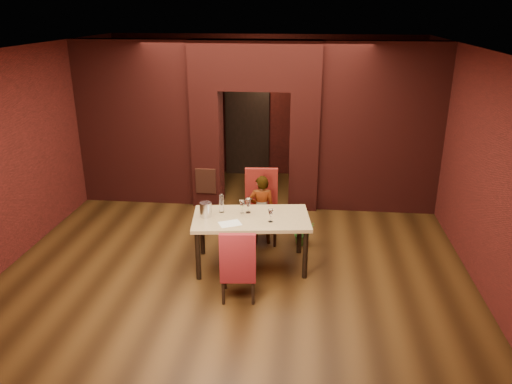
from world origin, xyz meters
TOP-DOWN VIEW (x-y plane):
  - floor at (0.00, 0.00)m, footprint 8.00×8.00m
  - ceiling at (0.00, 0.00)m, footprint 7.00×8.00m
  - wall_back at (0.00, 4.00)m, footprint 7.00×0.04m
  - wall_front at (0.00, -4.00)m, footprint 7.00×0.04m
  - wall_left at (-3.50, 0.00)m, footprint 0.04×8.00m
  - wall_right at (3.50, 0.00)m, footprint 0.04×8.00m
  - pillar_left at (-0.95, 2.00)m, footprint 0.55×0.55m
  - pillar_right at (0.95, 2.00)m, footprint 0.55×0.55m
  - lintel at (0.00, 2.00)m, footprint 2.45×0.55m
  - wing_wall_left at (-2.36, 2.00)m, footprint 2.28×0.35m
  - wing_wall_right at (2.36, 2.00)m, footprint 2.28×0.35m
  - vent_panel at (-0.95, 1.71)m, footprint 0.40×0.03m
  - rear_door at (-0.40, 3.94)m, footprint 0.90×0.08m
  - rear_door_frame at (-0.40, 3.90)m, footprint 1.02×0.04m
  - dining_table at (0.22, -0.56)m, footprint 1.85×1.20m
  - chair_far at (0.28, 0.33)m, footprint 0.60×0.60m
  - chair_near at (0.15, -1.46)m, footprint 0.52×0.52m
  - person_seated at (0.29, 0.24)m, footprint 0.47×0.33m
  - wine_glass_a at (0.06, -0.44)m, footprint 0.09×0.09m
  - wine_glass_b at (0.15, -0.40)m, footprint 0.09×0.09m
  - wine_glass_c at (0.52, -0.70)m, footprint 0.08×0.08m
  - tasting_sheet at (-0.06, -0.84)m, footprint 0.38×0.34m
  - wine_bucket at (-0.46, -0.61)m, footprint 0.18×0.18m
  - water_bottle at (-0.25, -0.43)m, footprint 0.07×0.07m
  - potted_plant at (0.98, 0.28)m, footprint 0.48×0.46m

SIDE VIEW (x-z plane):
  - floor at x=0.00m, z-range 0.00..0.00m
  - potted_plant at x=0.98m, z-range 0.00..0.42m
  - dining_table at x=0.22m, z-range 0.00..0.81m
  - chair_near at x=0.15m, z-range 0.00..1.04m
  - vent_panel at x=-0.95m, z-range 0.30..0.80m
  - person_seated at x=0.29m, z-range 0.00..1.20m
  - chair_far at x=0.28m, z-range 0.00..1.22m
  - tasting_sheet at x=-0.06m, z-range 0.81..0.82m
  - wine_glass_c at x=0.52m, z-range 0.81..1.01m
  - wine_glass_a at x=0.06m, z-range 0.81..1.02m
  - wine_bucket at x=-0.46m, z-range 0.81..1.03m
  - wine_glass_b at x=0.15m, z-range 0.81..1.04m
  - water_bottle at x=-0.25m, z-range 0.81..1.12m
  - rear_door at x=-0.40m, z-range 0.00..2.10m
  - rear_door_frame at x=-0.40m, z-range -0.06..2.16m
  - pillar_left at x=-0.95m, z-range 0.00..2.30m
  - pillar_right at x=0.95m, z-range 0.00..2.30m
  - wall_back at x=0.00m, z-range 0.00..3.20m
  - wall_front at x=0.00m, z-range 0.00..3.20m
  - wall_left at x=-3.50m, z-range 0.00..3.20m
  - wall_right at x=3.50m, z-range 0.00..3.20m
  - wing_wall_left at x=-2.36m, z-range 0.00..3.20m
  - wing_wall_right at x=2.36m, z-range 0.00..3.20m
  - lintel at x=0.00m, z-range 2.30..3.20m
  - ceiling at x=0.00m, z-range 3.18..3.22m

